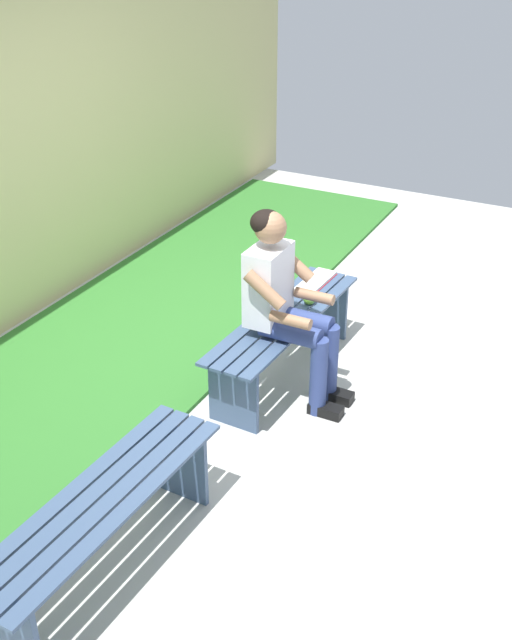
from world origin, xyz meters
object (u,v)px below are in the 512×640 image
at_px(bench_far, 102,517).
at_px(apple, 309,298).
at_px(book_open, 315,282).
at_px(bench_near, 284,332).
at_px(person_seated, 286,300).

bearing_deg(bench_far, apple, 177.99).
bearing_deg(book_open, bench_near, 3.79).
xyz_separation_m(bench_far, person_seated, (-1.79, 0.10, 0.36)).
height_order(bench_far, book_open, book_open).
distance_m(bench_near, book_open, 0.57).
relative_size(person_seated, apple, 14.56).
relative_size(bench_near, person_seated, 1.24).
bearing_deg(bench_near, book_open, -178.37).
distance_m(person_seated, book_open, 0.79).
height_order(bench_near, apple, apple).
height_order(bench_near, bench_far, same).
xyz_separation_m(bench_near, person_seated, (0.20, 0.10, 0.35)).
bearing_deg(book_open, apple, 18.49).
distance_m(apple, book_open, 0.34).
xyz_separation_m(bench_far, apple, (-2.22, 0.08, 0.16)).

